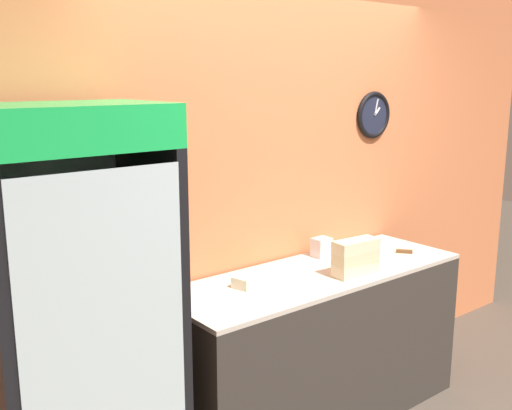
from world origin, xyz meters
TOP-DOWN VIEW (x-y plane):
  - wall_back at (0.00, 1.23)m, footprint 5.20×0.09m
  - prep_counter at (0.00, 0.86)m, footprint 1.88×0.63m
  - beverage_cooler at (-1.45, 0.92)m, footprint 0.78×0.62m
  - sandwich_stack_bottom at (0.12, 0.69)m, footprint 0.28×0.12m
  - sandwich_stack_middle at (0.12, 0.69)m, footprint 0.28×0.13m
  - sandwich_stack_top at (0.12, 0.69)m, footprint 0.28×0.13m
  - sandwich_flat_left at (-0.41, 0.94)m, footprint 0.30×0.17m
  - chefs_knife at (0.72, 0.74)m, footprint 0.21×0.25m
  - condiment_jar at (-0.87, 1.07)m, footprint 0.09×0.09m
  - napkin_dispenser at (0.22, 1.06)m, footprint 0.11×0.09m

SIDE VIEW (x-z plane):
  - prep_counter at x=0.00m, z-range 0.00..0.93m
  - chefs_knife at x=0.72m, z-range 0.92..0.94m
  - sandwich_flat_left at x=-0.41m, z-range 0.93..0.99m
  - sandwich_stack_bottom at x=0.12m, z-range 0.93..0.99m
  - condiment_jar at x=-0.87m, z-range 0.92..1.03m
  - napkin_dispenser at x=0.22m, z-range 0.93..1.05m
  - sandwich_stack_middle at x=0.12m, z-range 0.99..1.06m
  - beverage_cooler at x=-1.45m, z-range 0.09..2.02m
  - sandwich_stack_top at x=0.12m, z-range 1.06..1.13m
  - wall_back at x=0.00m, z-range 0.00..2.70m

